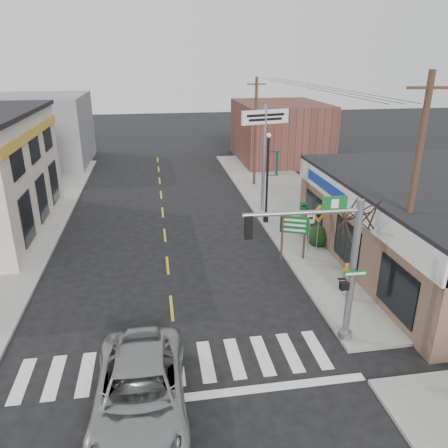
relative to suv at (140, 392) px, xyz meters
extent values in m
plane|color=black|center=(1.15, 1.63, -0.80)|extent=(140.00, 140.00, 0.00)
cube|color=gray|center=(10.15, 14.63, -0.74)|extent=(6.00, 38.00, 0.13)
cube|color=gray|center=(-7.85, 14.63, -0.74)|extent=(6.00, 38.00, 0.13)
cube|color=gold|center=(1.15, 9.63, -0.80)|extent=(0.12, 56.00, 0.01)
cube|color=silver|center=(1.15, 2.03, -0.80)|extent=(11.00, 2.20, 0.01)
cube|color=brown|center=(13.15, 31.63, 2.00)|extent=(8.00, 10.00, 5.60)
cube|color=gray|center=(-9.85, 33.63, 2.40)|extent=(9.00, 10.00, 6.40)
imported|color=#97999B|center=(0.00, 0.00, 0.00)|extent=(2.78, 5.82, 1.60)
cylinder|color=gray|center=(7.35, 2.39, 1.99)|extent=(0.25, 0.25, 5.33)
cylinder|color=gray|center=(5.39, 2.39, 4.30)|extent=(3.91, 0.14, 0.14)
cube|color=black|center=(3.64, 2.39, 3.90)|extent=(0.25, 0.20, 0.80)
cube|color=#0E531E|center=(7.35, 2.17, 2.08)|extent=(0.84, 0.04, 0.20)
cube|color=#0E531E|center=(6.46, 2.39, 4.57)|extent=(0.84, 0.05, 0.49)
cube|color=black|center=(7.10, 2.34, 1.51)|extent=(0.28, 0.23, 0.28)
cube|color=#492F22|center=(6.86, 9.09, 0.59)|extent=(0.09, 0.09, 2.52)
cube|color=#492F22|center=(8.03, 9.09, 0.59)|extent=(0.09, 0.09, 2.52)
cube|color=#074A22|center=(7.45, 9.03, 1.22)|extent=(1.44, 0.05, 0.90)
cylinder|color=gold|center=(9.35, 6.74, -0.37)|extent=(0.22, 0.22, 0.61)
sphere|color=gold|center=(9.35, 6.74, -0.03)|extent=(0.24, 0.24, 0.24)
cylinder|color=gray|center=(9.06, 9.95, 0.51)|extent=(0.06, 0.06, 2.35)
cube|color=orange|center=(9.06, 9.92, 1.40)|extent=(1.00, 0.03, 1.00)
cylinder|color=black|center=(7.45, 14.51, 1.98)|extent=(0.14, 0.14, 5.31)
sphere|color=silver|center=(7.45, 14.51, 4.69)|extent=(0.29, 0.29, 0.29)
cube|color=#144E49|center=(8.01, 14.51, 3.00)|extent=(0.02, 0.56, 1.43)
cylinder|color=gray|center=(7.75, 16.62, 2.76)|extent=(0.20, 0.20, 6.87)
cube|color=silver|center=(7.75, 16.62, 5.46)|extent=(3.23, 0.18, 0.86)
cylinder|color=black|center=(8.65, 4.95, 1.07)|extent=(0.22, 0.22, 3.48)
ellipsoid|color=#1B3A1E|center=(10.94, 4.92, -0.18)|extent=(1.31, 1.31, 0.98)
ellipsoid|color=black|center=(9.40, 10.64, -0.22)|extent=(1.21, 1.21, 0.90)
cylinder|color=#403320|center=(10.34, 4.20, 3.96)|extent=(0.24, 0.24, 9.26)
cube|color=#403320|center=(10.34, 4.20, 7.99)|extent=(1.61, 0.10, 0.10)
cylinder|color=#47331C|center=(8.65, 22.97, 3.44)|extent=(0.21, 0.21, 8.23)
cube|color=#47331C|center=(8.65, 22.97, 7.02)|extent=(1.43, 0.09, 0.09)
camera|label=1|loc=(0.78, -10.20, 9.04)|focal=35.00mm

